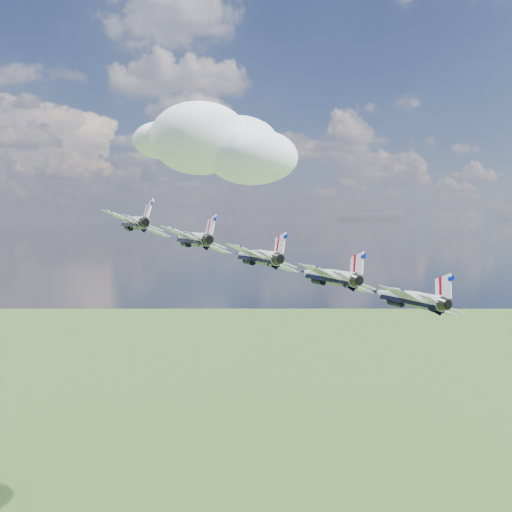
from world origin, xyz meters
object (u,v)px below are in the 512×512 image
object	(u,v)px
jet_0	(133,222)
jet_2	(256,256)
jet_3	(327,276)
jet_4	(406,297)
jet_1	(192,238)

from	to	relation	value
jet_0	jet_2	xyz separation A→B (m)	(16.46, -13.75, -4.86)
jet_0	jet_3	xyz separation A→B (m)	(24.69, -20.63, -7.29)
jet_3	jet_4	size ratio (longest dim) A/B	1.00
jet_1	jet_3	world-z (taller)	jet_1
jet_2	jet_1	bearing A→B (deg)	130.00
jet_3	jet_4	world-z (taller)	jet_3
jet_0	jet_1	bearing A→B (deg)	-50.00
jet_2	jet_4	distance (m)	21.99
jet_1	jet_0	bearing A→B (deg)	130.00
jet_0	jet_1	xyz separation A→B (m)	(8.23, -6.88, -2.43)
jet_1	jet_2	bearing A→B (deg)	-50.00
jet_1	jet_2	xyz separation A→B (m)	(8.23, -6.88, -2.43)
jet_2	jet_3	distance (m)	11.00
jet_4	jet_2	bearing A→B (deg)	130.00
jet_0	jet_3	distance (m)	32.99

